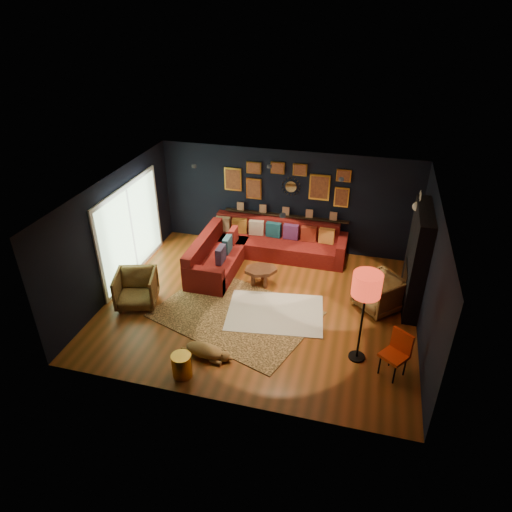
% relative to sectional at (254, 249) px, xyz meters
% --- Properties ---
extents(floor, '(6.50, 6.50, 0.00)m').
position_rel_sectional_xyz_m(floor, '(0.61, -1.81, -0.32)').
color(floor, '#93471B').
rests_on(floor, ground).
extents(room_walls, '(6.50, 6.50, 6.50)m').
position_rel_sectional_xyz_m(room_walls, '(0.61, -1.81, 1.27)').
color(room_walls, black).
rests_on(room_walls, ground).
extents(sectional, '(3.41, 2.69, 0.86)m').
position_rel_sectional_xyz_m(sectional, '(0.00, 0.00, 0.00)').
color(sectional, maroon).
rests_on(sectional, ground).
extents(ledge, '(3.20, 0.12, 0.04)m').
position_rel_sectional_xyz_m(ledge, '(0.61, 0.87, 0.60)').
color(ledge, black).
rests_on(ledge, room_walls).
extents(gallery_wall, '(3.15, 0.04, 1.02)m').
position_rel_sectional_xyz_m(gallery_wall, '(0.60, 0.91, 1.48)').
color(gallery_wall, gold).
rests_on(gallery_wall, room_walls).
extents(sunburst_mirror, '(0.47, 0.16, 0.47)m').
position_rel_sectional_xyz_m(sunburst_mirror, '(0.71, 0.91, 1.38)').
color(sunburst_mirror, silver).
rests_on(sunburst_mirror, room_walls).
extents(fireplace, '(0.31, 1.60, 2.20)m').
position_rel_sectional_xyz_m(fireplace, '(3.71, -0.91, 0.70)').
color(fireplace, black).
rests_on(fireplace, ground).
extents(deer_head, '(0.50, 0.28, 0.45)m').
position_rel_sectional_xyz_m(deer_head, '(3.75, -0.41, 1.73)').
color(deer_head, white).
rests_on(deer_head, fireplace).
extents(sliding_door, '(0.06, 2.80, 2.20)m').
position_rel_sectional_xyz_m(sliding_door, '(-2.60, -1.21, 0.78)').
color(sliding_door, white).
rests_on(sliding_door, ground).
extents(ceiling_spots, '(3.30, 2.50, 0.06)m').
position_rel_sectional_xyz_m(ceiling_spots, '(0.61, -1.01, 2.24)').
color(ceiling_spots, black).
rests_on(ceiling_spots, room_walls).
extents(shag_rug, '(2.17, 1.70, 0.03)m').
position_rel_sectional_xyz_m(shag_rug, '(1.00, -2.01, -0.31)').
color(shag_rug, white).
rests_on(shag_rug, ground).
extents(leopard_rug, '(3.69, 3.14, 0.02)m').
position_rel_sectional_xyz_m(leopard_rug, '(0.21, -2.26, -0.31)').
color(leopard_rug, tan).
rests_on(leopard_rug, ground).
extents(coffee_table, '(0.92, 0.80, 0.39)m').
position_rel_sectional_xyz_m(coffee_table, '(0.43, -1.00, 0.01)').
color(coffee_table, brown).
rests_on(coffee_table, shag_rug).
extents(pouf, '(0.53, 0.53, 0.35)m').
position_rel_sectional_xyz_m(pouf, '(-0.62, -0.48, -0.12)').
color(pouf, maroon).
rests_on(pouf, shag_rug).
extents(armchair_left, '(1.01, 0.98, 0.85)m').
position_rel_sectional_xyz_m(armchair_left, '(-1.94, -2.43, 0.10)').
color(armchair_left, '#B6803C').
rests_on(armchair_left, ground).
extents(armchair_right, '(1.11, 1.11, 0.83)m').
position_rel_sectional_xyz_m(armchair_right, '(3.06, -1.28, 0.09)').
color(armchair_right, '#B6803C').
rests_on(armchair_right, ground).
extents(gold_stool, '(0.35, 0.35, 0.44)m').
position_rel_sectional_xyz_m(gold_stool, '(-0.18, -4.16, -0.10)').
color(gold_stool, gold).
rests_on(gold_stool, ground).
extents(orange_chair, '(0.57, 0.57, 0.87)m').
position_rel_sectional_xyz_m(orange_chair, '(3.41, -3.15, 0.19)').
color(orange_chair, black).
rests_on(orange_chair, ground).
extents(floor_lamp, '(0.50, 0.50, 1.82)m').
position_rel_sectional_xyz_m(floor_lamp, '(2.75, -2.94, 1.22)').
color(floor_lamp, black).
rests_on(floor_lamp, ground).
extents(dog, '(1.11, 0.67, 0.33)m').
position_rel_sectional_xyz_m(dog, '(0.03, -3.61, -0.14)').
color(dog, tan).
rests_on(dog, leopard_rug).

